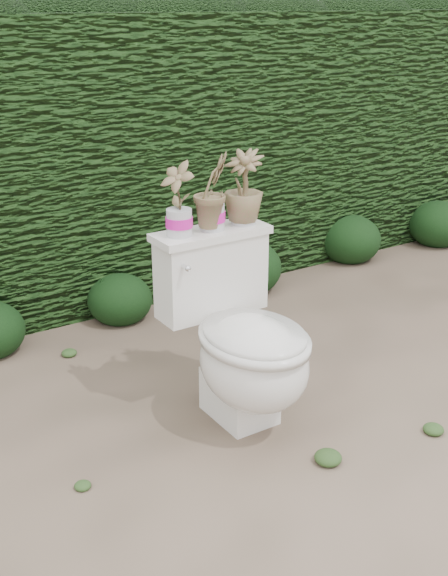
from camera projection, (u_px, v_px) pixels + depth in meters
ground at (234, 392)px, 3.28m from camera, size 60.00×60.00×0.00m
hedge at (83, 158)px, 4.23m from camera, size 8.00×1.00×1.60m
toilet at (243, 343)px, 2.95m from camera, size 0.50×0.68×0.78m
potted_plant_left at (179, 201)px, 2.85m from camera, size 0.14×0.17×0.29m
potted_plant_center at (212, 194)px, 2.93m from camera, size 0.21×0.20×0.30m
potted_plant_right at (244, 189)px, 3.01m from camera, size 0.22×0.22×0.30m
liriope_clump_3 at (120, 295)px, 3.99m from camera, size 0.36×0.36×0.29m
liriope_clump_4 at (246, 263)px, 4.38m from camera, size 0.43×0.43×0.35m
liriope_clump_5 at (350, 235)px, 4.91m from camera, size 0.42×0.42×0.34m
liriope_clump_6 at (439, 220)px, 5.24m from camera, size 0.43×0.43×0.34m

